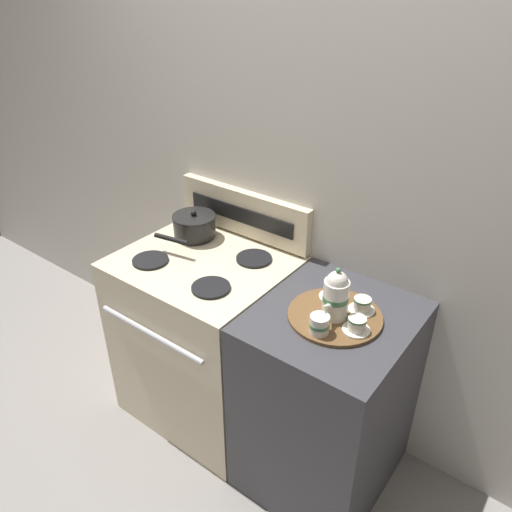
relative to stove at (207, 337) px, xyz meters
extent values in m
plane|color=gray|center=(0.29, 0.00, -0.45)|extent=(6.00, 6.00, 0.00)
cube|color=beige|center=(0.29, 0.35, 0.65)|extent=(6.00, 0.05, 2.20)
cube|color=beige|center=(0.00, 0.00, 0.00)|extent=(0.75, 0.65, 0.89)
cylinder|color=silver|center=(0.00, -0.34, 0.25)|extent=(0.60, 0.02, 0.02)
cylinder|color=black|center=(-0.18, 0.15, 0.45)|extent=(0.16, 0.16, 0.01)
cylinder|color=black|center=(0.18, 0.15, 0.45)|extent=(0.16, 0.16, 0.01)
cylinder|color=black|center=(-0.18, -0.15, 0.45)|extent=(0.16, 0.16, 0.01)
cylinder|color=black|center=(0.18, -0.15, 0.45)|extent=(0.16, 0.16, 0.01)
cube|color=beige|center=(0.00, 0.30, 0.57)|extent=(0.74, 0.05, 0.22)
cube|color=black|center=(0.00, 0.28, 0.57)|extent=(0.60, 0.01, 0.08)
cube|color=#38383D|center=(0.67, 0.00, 0.00)|extent=(0.58, 0.65, 0.89)
cylinder|color=black|center=(-0.18, 0.15, 0.50)|extent=(0.20, 0.20, 0.09)
cylinder|color=black|center=(-0.18, 0.15, 0.55)|extent=(0.21, 0.21, 0.01)
sphere|color=black|center=(-0.18, 0.15, 0.57)|extent=(0.03, 0.03, 0.03)
cylinder|color=black|center=(-0.15, -0.04, 0.52)|extent=(0.18, 0.05, 0.02)
cylinder|color=brown|center=(0.68, -0.01, 0.45)|extent=(0.36, 0.36, 0.01)
cylinder|color=white|center=(0.68, -0.02, 0.53)|extent=(0.09, 0.09, 0.15)
cylinder|color=#427A4C|center=(0.68, -0.02, 0.54)|extent=(0.10, 0.10, 0.02)
sphere|color=white|center=(0.68, -0.02, 0.61)|extent=(0.08, 0.08, 0.08)
sphere|color=#427A4C|center=(0.68, -0.02, 0.66)|extent=(0.02, 0.02, 0.02)
cone|color=white|center=(0.68, -0.09, 0.54)|extent=(0.03, 0.07, 0.06)
cylinder|color=white|center=(0.61, 0.08, 0.46)|extent=(0.10, 0.10, 0.01)
cylinder|color=white|center=(0.61, 0.08, 0.49)|extent=(0.07, 0.07, 0.05)
cylinder|color=#427A4C|center=(0.61, 0.08, 0.51)|extent=(0.07, 0.07, 0.01)
cylinder|color=white|center=(0.75, 0.07, 0.46)|extent=(0.10, 0.10, 0.01)
cylinder|color=white|center=(0.75, 0.07, 0.49)|extent=(0.07, 0.07, 0.05)
cylinder|color=#427A4C|center=(0.75, 0.07, 0.51)|extent=(0.07, 0.07, 0.01)
cylinder|color=white|center=(0.79, -0.05, 0.46)|extent=(0.10, 0.10, 0.01)
cylinder|color=white|center=(0.79, -0.05, 0.49)|extent=(0.07, 0.07, 0.05)
cylinder|color=#427A4C|center=(0.79, -0.05, 0.51)|extent=(0.07, 0.07, 0.01)
cylinder|color=white|center=(0.69, -0.13, 0.49)|extent=(0.07, 0.07, 0.07)
cylinder|color=#427A4C|center=(0.69, -0.13, 0.49)|extent=(0.07, 0.07, 0.01)
camera|label=1|loc=(1.35, -1.39, 1.60)|focal=35.00mm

